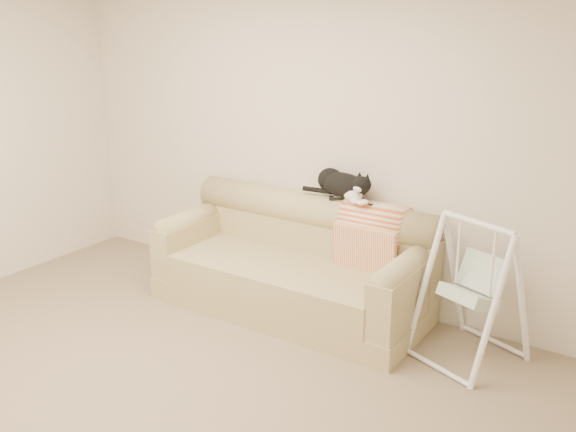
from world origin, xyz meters
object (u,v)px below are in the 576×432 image
object	(u,v)px
sofa	(294,266)
baby_swing	(473,290)
remote_b	(365,203)
remote_a	(340,198)
tuxedo_cat	(343,185)

from	to	relation	value
sofa	baby_swing	distance (m)	1.46
sofa	remote_b	xyz separation A→B (m)	(0.50, 0.23, 0.56)
sofa	remote_a	bearing A→B (deg)	43.19
remote_b	sofa	bearing A→B (deg)	-154.88
remote_a	baby_swing	bearing A→B (deg)	-12.30
remote_b	tuxedo_cat	xyz separation A→B (m)	(-0.21, 0.03, 0.11)
sofa	baby_swing	size ratio (longest dim) A/B	2.17
sofa	remote_a	xyz separation A→B (m)	(0.27, 0.25, 0.56)
sofa	tuxedo_cat	xyz separation A→B (m)	(0.29, 0.26, 0.67)
remote_a	tuxedo_cat	xyz separation A→B (m)	(0.02, 0.01, 0.11)
remote_a	baby_swing	world-z (taller)	baby_swing
tuxedo_cat	remote_a	bearing A→B (deg)	-158.21
remote_a	baby_swing	distance (m)	1.28
tuxedo_cat	baby_swing	bearing A→B (deg)	-12.82
remote_b	remote_a	bearing A→B (deg)	175.41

